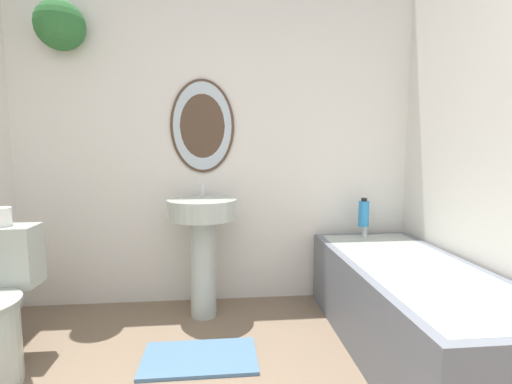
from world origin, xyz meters
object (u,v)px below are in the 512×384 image
object	(u,v)px
pedestal_sink	(203,234)
toilet_paper_roll	(0,217)
bathtub	(413,308)
shampoo_bottle	(364,213)

from	to	relation	value
pedestal_sink	toilet_paper_roll	size ratio (longest dim) A/B	8.32
bathtub	toilet_paper_roll	world-z (taller)	toilet_paper_roll
bathtub	toilet_paper_roll	xyz separation A→B (m)	(-2.25, 0.19, 0.52)
bathtub	toilet_paper_roll	bearing A→B (deg)	175.25
pedestal_sink	toilet_paper_roll	world-z (taller)	pedestal_sink
pedestal_sink	bathtub	size ratio (longest dim) A/B	0.56
pedestal_sink	shampoo_bottle	bearing A→B (deg)	5.59
shampoo_bottle	toilet_paper_roll	distance (m)	2.30
pedestal_sink	shampoo_bottle	distance (m)	1.19
bathtub	pedestal_sink	bearing A→B (deg)	153.32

